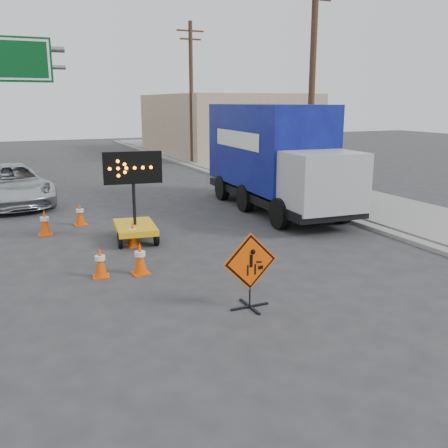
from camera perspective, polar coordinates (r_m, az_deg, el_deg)
ground at (r=9.26m, az=1.58°, el=-12.00°), size 100.00×100.00×0.00m
curb_right at (r=25.29m, az=1.76°, el=4.75°), size 0.40×60.00×0.12m
sidewalk_right at (r=26.35m, az=6.29°, el=5.08°), size 4.00×60.00×0.15m
building_right_far at (r=41.07m, az=0.03°, el=11.37°), size 10.00×14.00×4.60m
utility_pole_near at (r=21.02m, az=10.02°, el=15.37°), size 1.80×0.26×9.00m
utility_pole_far at (r=33.60m, az=-3.76°, el=14.88°), size 1.80×0.26×9.00m
construction_sign at (r=9.90m, az=3.00°, el=-5.10°), size 1.18×0.83×1.56m
arrow_board at (r=14.95m, az=-10.15°, el=0.32°), size 1.68×1.98×2.66m
pickup_truck at (r=21.80m, az=-23.25°, el=4.15°), size 3.41×6.07×1.60m
box_truck at (r=19.04m, az=5.75°, el=6.95°), size 3.00×8.41×3.94m
cone_a at (r=12.11m, az=-9.57°, el=-3.86°), size 0.44×0.44×0.79m
cone_b at (r=12.10m, az=-13.97°, el=-4.23°), size 0.42×0.42×0.75m
cone_c at (r=14.48m, az=-10.39°, el=-1.08°), size 0.46×0.46×0.74m
cone_d at (r=16.40m, az=-19.81°, el=0.20°), size 0.49×0.49×0.82m
cone_e at (r=17.36m, az=-16.13°, el=1.14°), size 0.43×0.43×0.78m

